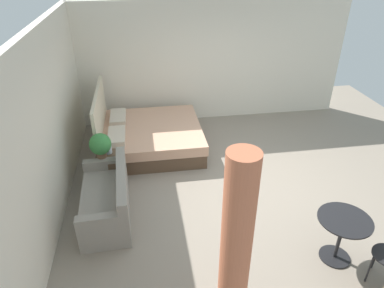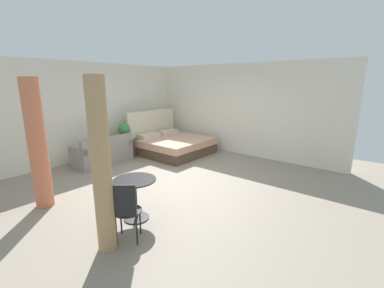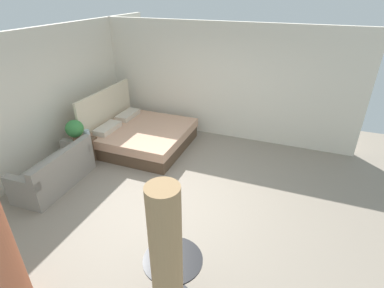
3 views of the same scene
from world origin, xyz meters
TOP-DOWN VIEW (x-y plane):
  - ground_plane at (0.00, 0.00)m, footprint 8.69×9.22m
  - wall_back at (0.00, 3.11)m, footprint 8.69×0.12m
  - wall_right at (2.85, 0.00)m, footprint 0.12×6.22m
  - bed at (1.51, 1.63)m, footprint 2.00×2.03m
  - couch at (-0.49, 2.34)m, footprint 1.58×0.77m
  - nightstand at (0.40, 2.39)m, footprint 0.52×0.35m
  - potted_plant at (0.30, 2.44)m, footprint 0.37×0.37m
  - vase at (0.52, 2.35)m, footprint 0.13×0.13m
  - balcony_table at (-1.85, -0.74)m, footprint 0.68×0.68m
  - curtain_right at (-2.60, 0.93)m, footprint 0.30×0.30m

SIDE VIEW (x-z plane):
  - ground_plane at x=0.00m, z-range -0.02..0.00m
  - nightstand at x=0.40m, z-range 0.00..0.53m
  - couch at x=-0.49m, z-range -0.11..0.66m
  - bed at x=1.51m, z-range -0.36..0.93m
  - balcony_table at x=-1.85m, z-range 0.14..0.82m
  - vase at x=0.52m, z-range 0.53..0.72m
  - potted_plant at x=0.30m, z-range 0.58..1.07m
  - curtain_right at x=-2.60m, z-range 0.00..2.28m
  - wall_back at x=0.00m, z-range 0.00..2.75m
  - wall_right at x=2.85m, z-range 0.00..2.75m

